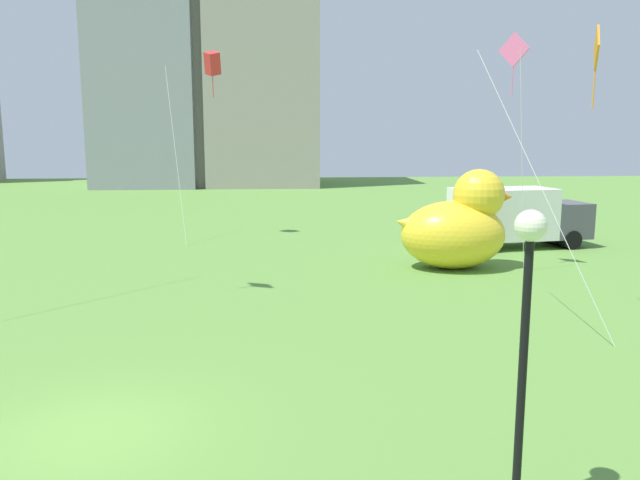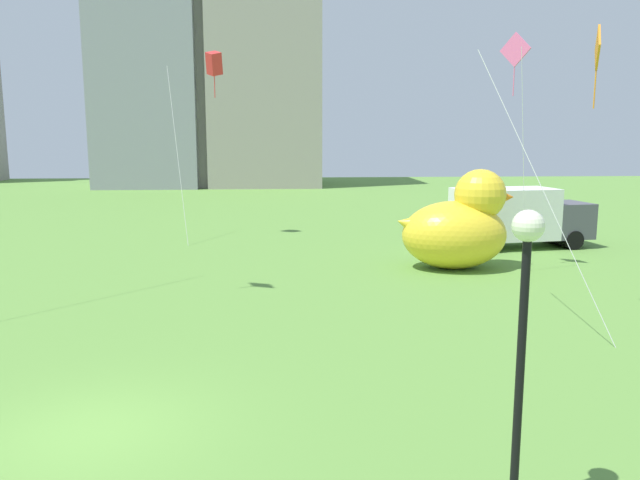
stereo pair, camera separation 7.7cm
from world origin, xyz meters
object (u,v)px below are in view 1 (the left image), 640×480
object	(u,v)px
lamppost	(527,292)
box_truck	(516,217)
kite_orange	(593,58)
kite_red	(212,64)
giant_inflatable_duck	(457,226)
kite_pink	(514,58)

from	to	relation	value
lamppost	box_truck	bearing A→B (deg)	68.88
kite_orange	kite_red	distance (m)	19.50
lamppost	kite_orange	world-z (taller)	kite_orange
giant_inflatable_duck	kite_orange	size ratio (longest dim) A/B	0.57
box_truck	kite_orange	distance (m)	12.78
box_truck	kite_pink	distance (m)	8.80
giant_inflatable_duck	kite_red	bearing A→B (deg)	140.56
lamppost	kite_red	xyz separation A→B (m)	(-6.55, 24.95, 5.64)
giant_inflatable_duck	box_truck	size ratio (longest dim) A/B	0.71
box_truck	kite_orange	bearing A→B (deg)	-102.13
box_truck	kite_red	world-z (taller)	kite_red
giant_inflatable_duck	box_truck	bearing A→B (deg)	46.92
box_truck	kite_orange	xyz separation A→B (m)	(-2.37, -11.03, 6.02)
box_truck	kite_pink	world-z (taller)	kite_pink
box_truck	kite_red	bearing A→B (deg)	164.33
lamppost	kite_orange	bearing A→B (deg)	59.94
box_truck	lamppost	bearing A→B (deg)	-111.12
lamppost	box_truck	world-z (taller)	lamppost
kite_pink	lamppost	bearing A→B (deg)	-109.70
kite_red	giant_inflatable_duck	bearing A→B (deg)	-39.44
giant_inflatable_duck	box_truck	world-z (taller)	giant_inflatable_duck
giant_inflatable_duck	kite_pink	distance (m)	6.74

